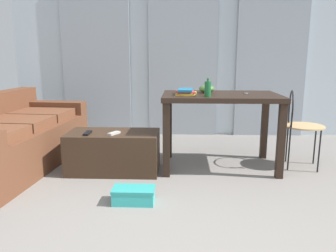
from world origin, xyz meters
name	(u,v)px	position (x,y,z in m)	size (l,w,h in m)	color
ground_plane	(182,180)	(0.00, 1.23, 0.00)	(7.84, 7.84, 0.00)	gray
wall_back	(183,49)	(0.00, 3.27, 1.30)	(5.09, 0.10, 2.59)	silver
curtains	(183,58)	(0.00, 3.18, 1.16)	(3.62, 0.03, 2.32)	#99A3AD
couch	(11,139)	(-1.86, 1.56, 0.31)	(1.07, 2.05, 0.78)	brown
coffee_table	(114,152)	(-0.72, 1.47, 0.21)	(0.93, 0.49, 0.42)	#382619
craft_table	(220,105)	(0.40, 1.66, 0.68)	(1.22, 0.76, 0.80)	black
wire_chair	(298,120)	(1.23, 1.71, 0.52)	(0.42, 0.45, 0.83)	tan
bottle_near	(208,89)	(0.24, 1.42, 0.87)	(0.06, 0.06, 0.18)	#195B2D
bowl	(207,89)	(0.26, 1.77, 0.84)	(0.17, 0.17, 0.09)	#477033
book_stack	(186,92)	(0.03, 1.59, 0.83)	(0.23, 0.31, 0.06)	gold
scissors	(245,94)	(0.66, 1.69, 0.80)	(0.07, 0.11, 0.00)	#9EA0A5
tv_remote_primary	(88,133)	(-0.96, 1.39, 0.43)	(0.05, 0.18, 0.02)	black
tv_remote_secondary	(114,133)	(-0.69, 1.38, 0.43)	(0.05, 0.15, 0.02)	#B7B7B2
shoebox	(134,195)	(-0.40, 0.71, 0.06)	(0.35, 0.20, 0.13)	#33B2AD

